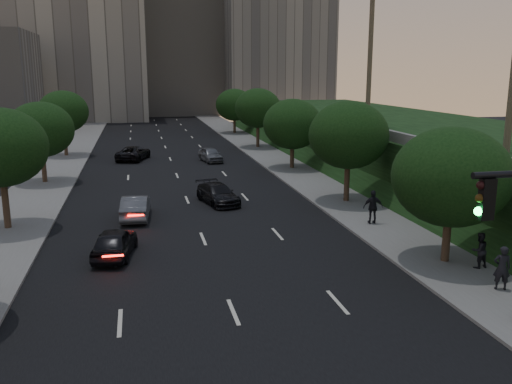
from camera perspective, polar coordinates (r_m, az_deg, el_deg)
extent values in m
cube|color=black|center=(43.91, -8.12, 1.23)|extent=(16.00, 140.00, 0.02)
cube|color=slate|center=(45.78, 4.78, 1.86)|extent=(4.50, 140.00, 0.15)
cube|color=slate|center=(44.36, -21.43, 0.68)|extent=(4.50, 140.00, 0.15)
cube|color=black|center=(48.49, 18.97, 4.13)|extent=(18.00, 90.00, 4.00)
cube|color=slate|center=(44.40, 9.69, 6.97)|extent=(0.35, 90.00, 0.70)
cube|color=gray|center=(105.78, -19.05, 15.95)|extent=(26.00, 20.00, 32.00)
cube|color=#99968C|center=(115.40, -8.14, 14.66)|extent=(22.00, 18.00, 26.00)
cube|color=gray|center=(112.68, 1.63, 17.37)|extent=(20.00, 22.00, 36.00)
cylinder|color=#38281C|center=(25.88, 19.44, -4.13)|extent=(0.36, 0.36, 2.86)
ellipsoid|color=black|center=(25.29, 19.87, 1.53)|extent=(5.20, 5.20, 4.42)
cylinder|color=#38281C|center=(36.25, 9.55, 1.35)|extent=(0.36, 0.36, 3.21)
ellipsoid|color=black|center=(35.81, 9.72, 5.94)|extent=(5.20, 5.20, 4.42)
cylinder|color=#38281C|center=(48.40, 3.82, 4.08)|extent=(0.36, 0.36, 2.86)
ellipsoid|color=black|center=(48.09, 3.87, 7.15)|extent=(5.20, 5.20, 4.42)
cylinder|color=#38281C|center=(61.83, 0.19, 6.12)|extent=(0.36, 0.36, 3.21)
ellipsoid|color=black|center=(61.57, 0.20, 8.82)|extent=(5.20, 5.20, 4.42)
cylinder|color=#38281C|center=(76.48, -2.28, 7.22)|extent=(0.36, 0.36, 2.86)
ellipsoid|color=black|center=(76.28, -2.30, 9.16)|extent=(5.20, 5.20, 4.42)
cylinder|color=#38281C|center=(32.52, -24.87, -0.90)|extent=(0.36, 0.36, 3.26)
ellipsoid|color=black|center=(32.03, -25.36, 4.26)|extent=(5.00, 5.00, 4.25)
cylinder|color=#38281C|center=(45.10, -21.45, 2.70)|extent=(0.36, 0.36, 2.99)
ellipsoid|color=black|center=(44.75, -21.73, 6.13)|extent=(5.00, 5.00, 4.25)
cylinder|color=#38281C|center=(58.81, -19.42, 5.10)|extent=(0.36, 0.36, 3.26)
ellipsoid|color=black|center=(58.54, -19.64, 7.97)|extent=(5.00, 5.00, 4.25)
cylinder|color=#4C4233|center=(47.09, 12.00, 15.60)|extent=(0.40, 0.40, 14.50)
cube|color=black|center=(13.18, 23.11, -0.70)|extent=(0.32, 0.22, 0.95)
sphere|color=black|center=(13.01, 22.59, 0.67)|extent=(0.20, 0.20, 0.20)
sphere|color=#3F2B0A|center=(13.07, 22.48, -0.61)|extent=(0.20, 0.20, 0.20)
sphere|color=#19F24C|center=(13.14, 22.37, -1.89)|extent=(0.20, 0.20, 0.20)
imported|color=black|center=(26.39, -14.66, -5.16)|extent=(2.31, 4.32, 1.40)
imported|color=#55575C|center=(32.82, -12.55, -1.55)|extent=(1.84, 4.41, 1.42)
imported|color=black|center=(54.77, -12.77, 4.02)|extent=(3.77, 5.51, 1.40)
imported|color=black|center=(35.81, -4.04, -0.20)|extent=(2.81, 4.79, 1.30)
imported|color=slate|center=(52.69, -4.81, 3.95)|extent=(2.27, 4.28, 1.39)
imported|color=black|center=(23.44, 24.47, -7.28)|extent=(0.76, 0.64, 1.78)
imported|color=black|center=(25.60, 22.45, -5.68)|extent=(0.84, 0.69, 1.60)
imported|color=black|center=(31.14, 12.22, -1.55)|extent=(1.17, 0.60, 1.90)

